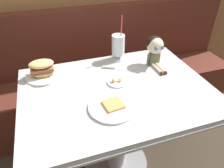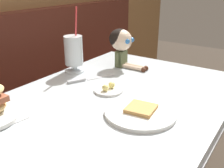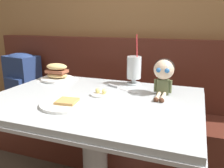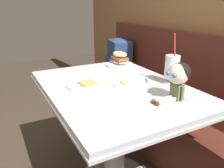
# 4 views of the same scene
# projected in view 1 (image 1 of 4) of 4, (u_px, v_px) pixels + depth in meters

# --- Properties ---
(booth_bench) EXTENTS (2.60, 0.48, 1.00)m
(booth_bench) POSITION_uv_depth(u_px,v_px,m) (94.00, 86.00, 1.96)
(booth_bench) COLOR #512319
(booth_bench) RESTS_ON ground
(diner_table) EXTENTS (1.11, 0.81, 0.74)m
(diner_table) POSITION_uv_depth(u_px,v_px,m) (116.00, 113.00, 1.34)
(diner_table) COLOR #B2BCC1
(diner_table) RESTS_ON ground
(toast_plate) EXTENTS (0.25, 0.25, 0.03)m
(toast_plate) POSITION_uv_depth(u_px,v_px,m) (113.00, 107.00, 1.09)
(toast_plate) COLOR white
(toast_plate) RESTS_ON diner_table
(milkshake_glass) EXTENTS (0.10, 0.10, 0.32)m
(milkshake_glass) POSITION_uv_depth(u_px,v_px,m) (118.00, 46.00, 1.46)
(milkshake_glass) COLOR silver
(milkshake_glass) RESTS_ON diner_table
(sandwich_plate) EXTENTS (0.23, 0.23, 0.12)m
(sandwich_plate) POSITION_uv_depth(u_px,v_px,m) (42.00, 71.00, 1.31)
(sandwich_plate) COLOR white
(sandwich_plate) RESTS_ON diner_table
(butter_saucer) EXTENTS (0.12, 0.12, 0.04)m
(butter_saucer) POSITION_uv_depth(u_px,v_px,m) (117.00, 82.00, 1.27)
(butter_saucer) COLOR white
(butter_saucer) RESTS_ON diner_table
(butter_knife) EXTENTS (0.22, 0.12, 0.01)m
(butter_knife) POSITION_uv_depth(u_px,v_px,m) (114.00, 68.00, 1.41)
(butter_knife) COLOR silver
(butter_knife) RESTS_ON diner_table
(seated_doll) EXTENTS (0.11, 0.22, 0.20)m
(seated_doll) POSITION_uv_depth(u_px,v_px,m) (155.00, 47.00, 1.39)
(seated_doll) COLOR #5B6642
(seated_doll) RESTS_ON diner_table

